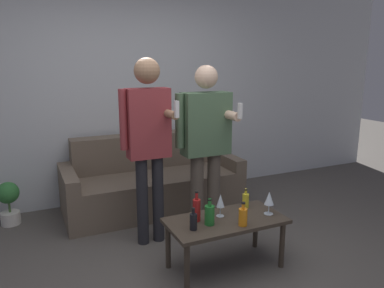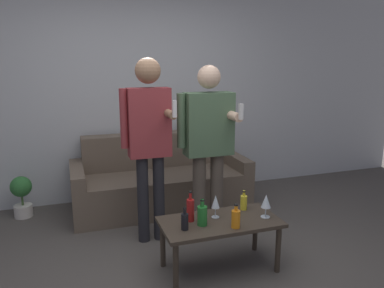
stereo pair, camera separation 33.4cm
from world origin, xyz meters
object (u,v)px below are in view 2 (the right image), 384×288
object	(u,v)px
bottle_orange	(236,218)
couch	(160,181)
person_standing_right	(208,138)
coffee_table	(220,227)
person_standing_left	(149,134)

from	to	relation	value
bottle_orange	couch	bearing A→B (deg)	96.34
person_standing_right	coffee_table	bearing A→B (deg)	-102.86
person_standing_left	coffee_table	bearing A→B (deg)	-58.86
couch	person_standing_right	bearing A→B (deg)	-70.98
couch	person_standing_right	world-z (taller)	person_standing_right
bottle_orange	person_standing_left	size ratio (longest dim) A/B	0.11
person_standing_left	couch	bearing A→B (deg)	70.41
coffee_table	person_standing_right	xyz separation A→B (m)	(0.16, 0.69, 0.58)
person_standing_left	person_standing_right	bearing A→B (deg)	0.33
bottle_orange	person_standing_right	distance (m)	0.97
couch	person_standing_left	xyz separation A→B (m)	(-0.29, -0.82, 0.73)
couch	person_standing_right	distance (m)	1.09
person_standing_right	bottle_orange	bearing A→B (deg)	-96.46
coffee_table	person_standing_right	size ratio (longest dim) A/B	0.58
couch	person_standing_left	size ratio (longest dim) A/B	1.16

